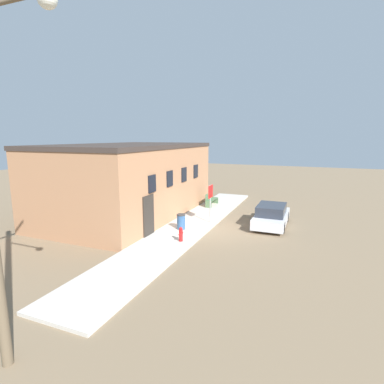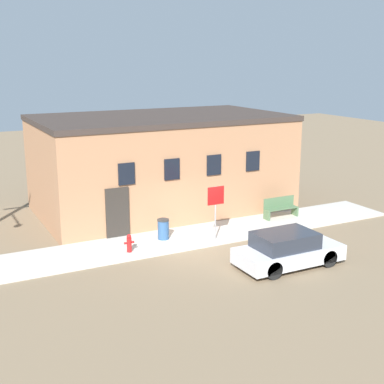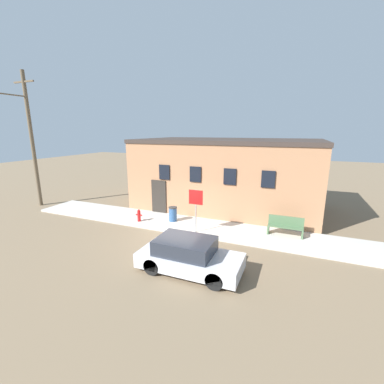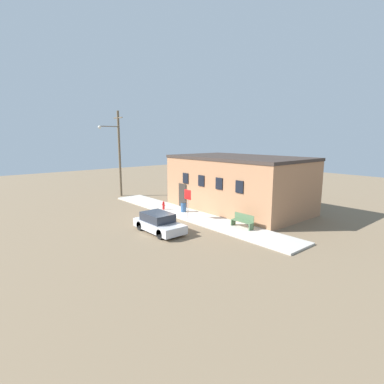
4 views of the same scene
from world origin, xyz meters
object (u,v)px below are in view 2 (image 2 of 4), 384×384
Objects in this scene: trash_bin at (163,229)px; fire_hydrant at (129,243)px; stop_sign at (216,202)px; bench at (280,208)px; parked_car at (288,250)px.

fire_hydrant is at bearing -156.11° from trash_bin.
trash_bin is at bearing 23.89° from fire_hydrant.
stop_sign reaches higher than bench.
bench is 5.73m from parked_car.
fire_hydrant is 5.92m from parked_car.
bench is at bearing 18.02° from stop_sign.
fire_hydrant is 3.82m from stop_sign.
bench is 0.43× the size of parked_car.
parked_car is (1.05, -3.38, -1.08)m from stop_sign.
parked_car is (2.89, -4.43, 0.07)m from trash_bin.
bench is at bearing 8.05° from fire_hydrant.
fire_hydrant is 7.94m from bench.
trash_bin is (-1.83, 1.06, -1.15)m from stop_sign.
parked_car reaches higher than trash_bin.
stop_sign is at bearing -161.98° from bench.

